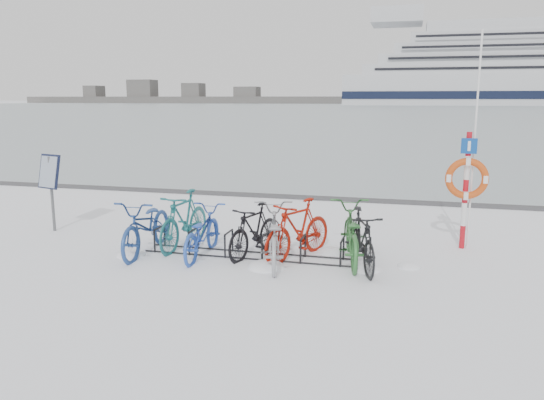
# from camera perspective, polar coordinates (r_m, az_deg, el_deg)

# --- Properties ---
(ground) EXTENTS (900.00, 900.00, 0.00)m
(ground) POSITION_cam_1_polar(r_m,az_deg,el_deg) (10.11, -2.72, -6.02)
(ground) COLOR white
(ground) RESTS_ON ground
(ice_sheet) EXTENTS (400.00, 298.00, 0.02)m
(ice_sheet) POSITION_cam_1_polar(r_m,az_deg,el_deg) (164.29, 13.67, 9.63)
(ice_sheet) COLOR #A9B7BF
(ice_sheet) RESTS_ON ground
(quay_edge) EXTENTS (400.00, 0.25, 0.10)m
(quay_edge) POSITION_cam_1_polar(r_m,az_deg,el_deg) (15.68, 3.65, 0.27)
(quay_edge) COLOR #3F3F42
(quay_edge) RESTS_ON ground
(bike_rack) EXTENTS (4.00, 0.48, 0.46)m
(bike_rack) POSITION_cam_1_polar(r_m,az_deg,el_deg) (10.06, -2.72, -5.04)
(bike_rack) COLOR black
(bike_rack) RESTS_ON ground
(info_board) EXTENTS (0.61, 0.37, 1.73)m
(info_board) POSITION_cam_1_polar(r_m,az_deg,el_deg) (12.70, -22.80, 2.38)
(info_board) COLOR #595B5E
(info_board) RESTS_ON ground
(lifebuoy_station) EXTENTS (0.81, 0.23, 4.19)m
(lifebuoy_station) POSITION_cam_1_polar(r_m,az_deg,el_deg) (10.92, 20.24, 2.15)
(lifebuoy_station) COLOR #B10E19
(lifebuoy_station) RESTS_ON ground
(cruise_ferry) EXTENTS (135.43, 25.55, 44.50)m
(cruise_ferry) POSITION_cam_1_polar(r_m,az_deg,el_deg) (225.63, 25.51, 12.25)
(cruise_ferry) COLOR silver
(cruise_ferry) RESTS_ON ground
(shoreline) EXTENTS (180.00, 12.00, 9.50)m
(shoreline) POSITION_cam_1_polar(r_m,az_deg,el_deg) (296.80, -10.59, 10.74)
(shoreline) COLOR #484848
(shoreline) RESTS_ON ground
(bike_0) EXTENTS (0.89, 2.18, 1.12)m
(bike_0) POSITION_cam_1_polar(r_m,az_deg,el_deg) (10.51, -13.28, -2.51)
(bike_0) COLOR navy
(bike_0) RESTS_ON ground
(bike_1) EXTENTS (0.70, 1.98, 1.16)m
(bike_1) POSITION_cam_1_polar(r_m,az_deg,el_deg) (10.72, -9.44, -1.96)
(bike_1) COLOR #1B6266
(bike_1) RESTS_ON ground
(bike_2) EXTENTS (0.72, 1.87, 0.97)m
(bike_2) POSITION_cam_1_polar(r_m,az_deg,el_deg) (10.09, -7.60, -3.29)
(bike_2) COLOR #264DB4
(bike_2) RESTS_ON ground
(bike_3) EXTENTS (0.94, 1.77, 1.02)m
(bike_3) POSITION_cam_1_polar(r_m,az_deg,el_deg) (10.04, -1.94, -3.12)
(bike_3) COLOR black
(bike_3) RESTS_ON ground
(bike_4) EXTENTS (1.20, 2.18, 1.08)m
(bike_4) POSITION_cam_1_polar(r_m,az_deg,el_deg) (9.56, 0.14, -3.64)
(bike_4) COLOR #95979C
(bike_4) RESTS_ON ground
(bike_5) EXTENTS (1.33, 1.92, 1.13)m
(bike_5) POSITION_cam_1_polar(r_m,az_deg,el_deg) (9.90, 2.83, -3.00)
(bike_5) COLOR #9F170A
(bike_5) RESTS_ON ground
(bike_6) EXTENTS (1.09, 2.19, 1.10)m
(bike_6) POSITION_cam_1_polar(r_m,az_deg,el_deg) (9.78, 8.49, -3.39)
(bike_6) COLOR #2F6B32
(bike_6) RESTS_ON ground
(bike_7) EXTENTS (1.05, 1.86, 1.08)m
(bike_7) POSITION_cam_1_polar(r_m,az_deg,el_deg) (9.40, 9.61, -4.07)
(bike_7) COLOR black
(bike_7) RESTS_ON ground
(snow_drifts) EXTENTS (5.96, 1.88, 0.23)m
(snow_drifts) POSITION_cam_1_polar(r_m,az_deg,el_deg) (9.95, -0.77, -6.31)
(snow_drifts) COLOR white
(snow_drifts) RESTS_ON ground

